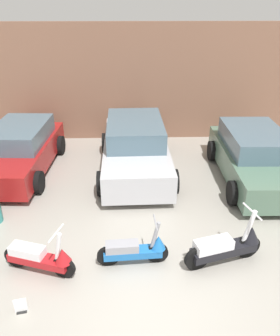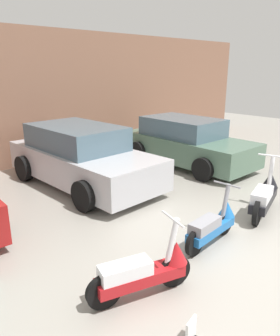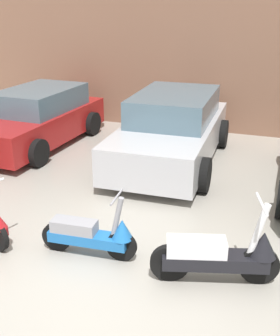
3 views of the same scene
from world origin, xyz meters
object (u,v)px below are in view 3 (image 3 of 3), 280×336
object	(u,v)px
scooter_front_right	(92,234)
scooter_front_center	(221,254)
car_rear_center	(172,130)
car_rear_left	(38,118)

from	to	relation	value
scooter_front_right	scooter_front_center	world-z (taller)	scooter_front_center
scooter_front_right	scooter_front_center	distance (m)	1.71
scooter_front_right	car_rear_center	xyz separation A→B (m)	(0.05, 3.89, 0.35)
scooter_front_right	car_rear_left	size ratio (longest dim) A/B	0.34
scooter_front_right	car_rear_center	bearing A→B (deg)	85.32
scooter_front_center	car_rear_center	distance (m)	4.25
scooter_front_right	car_rear_center	world-z (taller)	car_rear_center
car_rear_center	car_rear_left	bearing A→B (deg)	-92.46
scooter_front_center	car_rear_center	bearing A→B (deg)	97.10
scooter_front_center	car_rear_left	size ratio (longest dim) A/B	0.39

